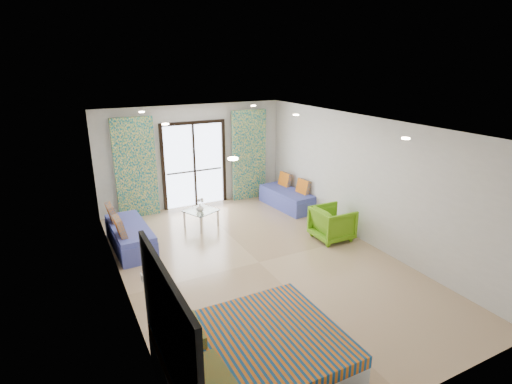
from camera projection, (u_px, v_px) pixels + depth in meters
name	position (u px, v px, depth m)	size (l,w,h in m)	color
floor	(259.00, 262.00, 7.82)	(5.00, 7.50, 0.01)	#9D7F5E
ceiling	(259.00, 125.00, 6.97)	(5.00, 7.50, 0.01)	silver
wall_back	(194.00, 156.00, 10.56)	(5.00, 0.01, 2.70)	silver
wall_front	(423.00, 300.00, 4.23)	(5.00, 0.01, 2.70)	silver
wall_left	(119.00, 221.00, 6.31)	(0.01, 7.50, 2.70)	silver
wall_right	(363.00, 180.00, 8.48)	(0.01, 7.50, 2.70)	silver
balcony_door	(194.00, 160.00, 10.57)	(1.76, 0.08, 2.28)	black
balcony_rail	(195.00, 171.00, 10.67)	(1.52, 0.03, 0.04)	#595451
curtain_left	(136.00, 168.00, 9.77)	(1.00, 0.10, 2.50)	beige
curtain_right	(249.00, 155.00, 11.11)	(1.00, 0.10, 2.50)	beige
downlight_a	(233.00, 159.00, 4.68)	(0.12, 0.12, 0.02)	#FFE0B2
downlight_b	(406.00, 138.00, 5.90)	(0.12, 0.12, 0.02)	#FFE0B2
downlight_c	(165.00, 124.00, 7.22)	(0.12, 0.12, 0.02)	#FFE0B2
downlight_d	(296.00, 115.00, 8.43)	(0.12, 0.12, 0.02)	#FFE0B2
downlight_e	(142.00, 112.00, 8.91)	(0.12, 0.12, 0.02)	#FFE0B2
downlight_f	(253.00, 106.00, 10.12)	(0.12, 0.12, 0.02)	#FFE0B2
headboard	(168.00, 332.00, 4.20)	(0.06, 2.10, 1.50)	black
switch_plate	(142.00, 277.00, 5.25)	(0.02, 0.10, 0.10)	silver
bed	(252.00, 359.00, 4.86)	(2.15, 1.75, 0.74)	silver
daybed_left	(129.00, 236.00, 8.35)	(0.77, 1.83, 0.89)	#454DA6
daybed_right	(287.00, 198.00, 10.70)	(0.82, 1.75, 0.84)	#454DA6
coffee_table	(201.00, 212.00, 9.38)	(0.84, 0.84, 0.74)	silver
vase	(200.00, 208.00, 9.25)	(0.18, 0.19, 0.18)	white
armchair	(332.00, 222.00, 8.74)	(0.78, 0.73, 0.80)	#61A315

